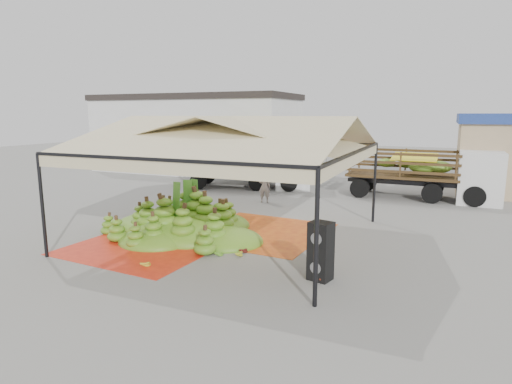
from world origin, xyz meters
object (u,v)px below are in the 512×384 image
at_px(speaker_stack, 321,251).
at_px(truck_left, 254,162).
at_px(banana_heap, 187,216).
at_px(truck_right, 428,169).
at_px(vendor, 264,186).

xyz_separation_m(speaker_stack, truck_left, (-7.02, 11.76, 0.69)).
xyz_separation_m(banana_heap, truck_left, (-1.76, 9.64, 0.76)).
bearing_deg(truck_right, speaker_stack, -98.23).
relative_size(banana_heap, truck_right, 0.89).
relative_size(truck_left, truck_right, 1.02).
height_order(speaker_stack, vendor, vendor).
xyz_separation_m(banana_heap, vendor, (0.34, 6.08, 0.09)).
bearing_deg(truck_left, truck_right, -13.93).
height_order(banana_heap, speaker_stack, speaker_stack).
distance_m(banana_heap, truck_right, 12.42).
bearing_deg(truck_left, banana_heap, -96.24).
bearing_deg(vendor, banana_heap, 71.98).
xyz_separation_m(speaker_stack, truck_right, (1.98, 12.18, 0.73)).
bearing_deg(banana_heap, vendor, 86.84).
xyz_separation_m(vendor, truck_left, (-2.10, 3.56, 0.68)).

